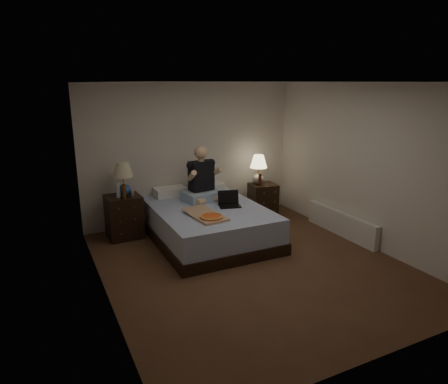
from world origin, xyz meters
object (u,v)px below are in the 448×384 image
water_bottle (118,190)px  laptop (230,199)px  person (203,174)px  beer_bottle_right (260,180)px  pizza_box (211,217)px  lamp_right (258,170)px  soda_can (132,193)px  beer_bottle_left (124,191)px  nightstand_left (124,217)px  nightstand_right (263,200)px  bed (208,223)px  lamp_left (124,179)px  radiator (341,224)px

water_bottle → laptop: (1.62, -0.76, -0.16)m
water_bottle → person: bearing=-9.9°
water_bottle → laptop: water_bottle is taller
beer_bottle_right → pizza_box: beer_bottle_right is taller
lamp_right → beer_bottle_right: size_ratio=2.43×
soda_can → beer_bottle_left: bearing=-160.7°
nightstand_left → nightstand_right: bearing=-3.0°
lamp_right → soda_can: bearing=-177.7°
lamp_right → nightstand_left: bearing=-180.0°
nightstand_right → pizza_box: (-1.65, -1.24, 0.28)m
nightstand_right → beer_bottle_right: beer_bottle_right is taller
bed → nightstand_left: size_ratio=3.11×
soda_can → laptop: (1.40, -0.74, -0.09)m
beer_bottle_left → beer_bottle_right: bearing=0.5°
bed → nightstand_right: nightstand_right is taller
pizza_box → soda_can: bearing=119.1°
person → lamp_left: bearing=157.7°
lamp_left → lamp_right: bearing=-0.3°
nightstand_right → beer_bottle_right: size_ratio=2.74×
lamp_left → nightstand_left: bearing=-159.4°
laptop → radiator: 1.95m
nightstand_left → lamp_right: bearing=-1.8°
nightstand_right → soda_can: size_ratio=6.30×
pizza_box → radiator: 2.35m
lamp_left → beer_bottle_left: (-0.03, -0.16, -0.17)m
bed → soda_can: size_ratio=22.18×
beer_bottle_right → laptop: (-0.99, -0.71, -0.07)m
beer_bottle_right → person: bearing=-171.4°
lamp_right → person: person is taller
nightstand_left → laptop: laptop is taller
nightstand_left → pizza_box: (1.00, -1.30, 0.24)m
nightstand_left → lamp_right: 2.63m
beer_bottle_left → laptop: bearing=-24.2°
bed → water_bottle: water_bottle is taller
bed → radiator: bearing=-21.0°
lamp_left → water_bottle: (-0.11, -0.08, -0.16)m
pizza_box → nightstand_left: bearing=121.1°
soda_can → beer_bottle_right: bearing=-0.6°
soda_can → person: person is taller
lamp_right → pizza_box: size_ratio=0.74×
soda_can → lamp_right: bearing=2.3°
person → water_bottle: bearing=162.1°
lamp_left → laptop: 1.75m
bed → beer_bottle_right: (1.32, 0.57, 0.47)m
bed → beer_bottle_right: bearing=23.6°
water_bottle → laptop: size_ratio=0.74×
bed → lamp_right: lamp_right is taller
water_bottle → nightstand_left: bearing=40.7°
bed → nightstand_left: (-1.21, 0.69, 0.08)m
person → pizza_box: (-0.29, -0.99, -0.43)m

